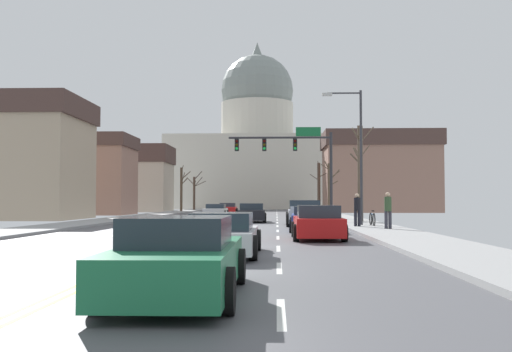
% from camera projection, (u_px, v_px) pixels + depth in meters
% --- Properties ---
extents(ground, '(20.00, 180.00, 0.20)m').
position_uv_depth(ground, '(214.00, 227.00, 31.99)').
color(ground, '#505055').
extents(signal_gantry, '(7.91, 0.41, 6.94)m').
position_uv_depth(signal_gantry, '(294.00, 152.00, 44.14)').
color(signal_gantry, '#28282D').
rests_on(signal_gantry, ground).
extents(street_lamp_right, '(2.24, 0.24, 7.56)m').
position_uv_depth(street_lamp_right, '(356.00, 145.00, 32.55)').
color(street_lamp_right, '#333338').
rests_on(street_lamp_right, ground).
extents(capitol_building, '(30.15, 22.49, 30.14)m').
position_uv_depth(capitol_building, '(257.00, 153.00, 104.31)').
color(capitol_building, beige).
rests_on(capitol_building, ground).
extents(sedan_near_00, '(2.12, 4.40, 1.29)m').
position_uv_depth(sedan_near_00, '(251.00, 213.00, 40.14)').
color(sedan_near_00, black).
rests_on(sedan_near_00, ground).
extents(pickup_truck_near_01, '(2.28, 5.33, 1.51)m').
position_uv_depth(pickup_truck_near_01, '(305.00, 214.00, 34.35)').
color(pickup_truck_near_01, '#ADB2B7').
rests_on(pickup_truck_near_01, ground).
extents(sedan_near_02, '(2.21, 4.73, 1.21)m').
position_uv_depth(sedan_near_02, '(311.00, 220.00, 28.15)').
color(sedan_near_02, navy).
rests_on(sedan_near_02, ground).
extents(sedan_near_03, '(2.00, 4.33, 1.32)m').
position_uv_depth(sedan_near_03, '(318.00, 224.00, 22.47)').
color(sedan_near_03, '#B71414').
rests_on(sedan_near_03, ground).
extents(sedan_near_04, '(1.98, 4.63, 1.18)m').
position_uv_depth(sedan_near_04, '(224.00, 235.00, 15.99)').
color(sedan_near_04, silver).
rests_on(sedan_near_04, ground).
extents(sedan_near_05, '(1.96, 4.64, 1.26)m').
position_uv_depth(sedan_near_05, '(179.00, 259.00, 9.13)').
color(sedan_near_05, '#1E7247').
rests_on(sedan_near_05, ground).
extents(sedan_oncoming_00, '(1.99, 4.29, 1.18)m').
position_uv_depth(sedan_oncoming_00, '(216.00, 211.00, 50.03)').
color(sedan_oncoming_00, silver).
rests_on(sedan_oncoming_00, ground).
extents(sedan_oncoming_01, '(2.15, 4.51, 1.21)m').
position_uv_depth(sedan_oncoming_01, '(228.00, 209.00, 61.42)').
color(sedan_oncoming_01, '#B71414').
rests_on(sedan_oncoming_01, ground).
extents(flank_building_00, '(12.24, 7.58, 8.53)m').
position_uv_depth(flank_building_00, '(124.00, 178.00, 75.18)').
color(flank_building_00, '#B2A38E').
rests_on(flank_building_00, ground).
extents(flank_building_01, '(10.83, 7.18, 8.25)m').
position_uv_depth(flank_building_01, '(81.00, 175.00, 60.36)').
color(flank_building_01, '#8C6656').
rests_on(flank_building_01, ground).
extents(flank_building_03, '(14.15, 9.29, 10.00)m').
position_uv_depth(flank_building_03, '(379.00, 172.00, 72.74)').
color(flank_building_03, '#8C6656').
rests_on(flank_building_03, ground).
extents(bare_tree_00, '(1.65, 2.21, 6.25)m').
position_uv_depth(bare_tree_00, '(360.00, 171.00, 37.83)').
color(bare_tree_00, brown).
rests_on(bare_tree_00, ground).
extents(bare_tree_01, '(2.75, 1.90, 5.48)m').
position_uv_depth(bare_tree_01, '(194.00, 192.00, 82.51)').
color(bare_tree_01, '#423328').
rests_on(bare_tree_01, ground).
extents(bare_tree_02, '(2.00, 1.60, 5.34)m').
position_uv_depth(bare_tree_02, '(330.00, 187.00, 59.52)').
color(bare_tree_02, '#4C3D2D').
rests_on(bare_tree_02, ground).
extents(bare_tree_03, '(1.41, 1.61, 5.64)m').
position_uv_depth(bare_tree_03, '(182.00, 188.00, 71.83)').
color(bare_tree_03, '#4C3D2D').
rests_on(bare_tree_03, ground).
extents(bare_tree_04, '(2.13, 2.42, 6.20)m').
position_uv_depth(bare_tree_04, '(319.00, 186.00, 71.05)').
color(bare_tree_04, '#423328').
rests_on(bare_tree_04, ground).
extents(pedestrian_00, '(0.35, 0.34, 1.76)m').
position_uv_depth(pedestrian_00, '(388.00, 208.00, 28.00)').
color(pedestrian_00, '#33333D').
rests_on(pedestrian_00, ground).
extents(pedestrian_01, '(0.35, 0.34, 1.73)m').
position_uv_depth(pedestrian_01, '(357.00, 208.00, 30.57)').
color(pedestrian_01, black).
rests_on(pedestrian_01, ground).
extents(bicycle_parked, '(0.12, 1.77, 0.85)m').
position_uv_depth(bicycle_parked, '(372.00, 219.00, 31.60)').
color(bicycle_parked, black).
rests_on(bicycle_parked, ground).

